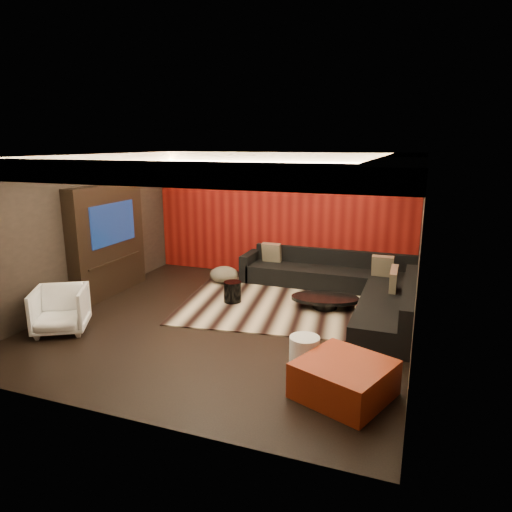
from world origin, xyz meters
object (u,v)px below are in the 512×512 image
at_px(drum_stool, 232,292).
at_px(orange_ottoman, 344,379).
at_px(white_side_table, 304,355).
at_px(sectional_sofa, 347,287).
at_px(coffee_table, 325,302).
at_px(armchair, 60,310).

xyz_separation_m(drum_stool, orange_ottoman, (2.57, -2.60, 0.00)).
distance_m(white_side_table, sectional_sofa, 3.14).
distance_m(coffee_table, drum_stool, 1.76).
distance_m(armchair, sectional_sofa, 5.18).
xyz_separation_m(armchair, sectional_sofa, (4.10, 3.17, -0.11)).
xyz_separation_m(drum_stool, sectional_sofa, (2.03, 0.95, 0.04)).
height_order(white_side_table, armchair, armchair).
height_order(drum_stool, sectional_sofa, sectional_sofa).
bearing_deg(drum_stool, sectional_sofa, 24.95).
xyz_separation_m(orange_ottoman, armchair, (-4.63, 0.38, 0.15)).
xyz_separation_m(coffee_table, drum_stool, (-1.73, -0.29, 0.09)).
height_order(coffee_table, sectional_sofa, sectional_sofa).
height_order(drum_stool, armchair, armchair).
height_order(white_side_table, orange_ottoman, white_side_table).
xyz_separation_m(coffee_table, sectional_sofa, (0.30, 0.65, 0.14)).
relative_size(orange_ottoman, armchair, 1.22).
distance_m(drum_stool, orange_ottoman, 3.66).
distance_m(white_side_table, orange_ottoman, 0.72).
bearing_deg(sectional_sofa, white_side_table, -91.13).
bearing_deg(armchair, white_side_table, -29.46).
relative_size(orange_ottoman, sectional_sofa, 0.27).
bearing_deg(coffee_table, armchair, -146.46).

